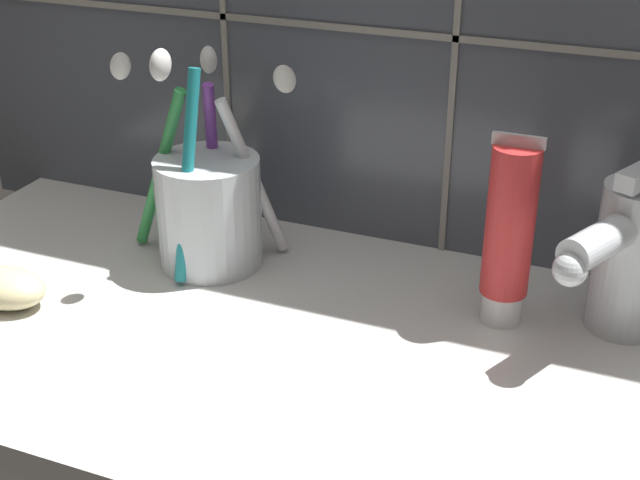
% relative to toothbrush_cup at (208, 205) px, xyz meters
% --- Properties ---
extents(sink_counter, '(0.76, 0.34, 0.02)m').
position_rel_toothbrush_cup_xyz_m(sink_counter, '(0.15, -0.07, -0.06)').
color(sink_counter, silver).
rests_on(sink_counter, ground).
extents(toothbrush_cup, '(0.15, 0.11, 0.18)m').
position_rel_toothbrush_cup_xyz_m(toothbrush_cup, '(0.00, 0.00, 0.00)').
color(toothbrush_cup, silver).
rests_on(toothbrush_cup, sink_counter).
extents(toothpaste_tube, '(0.03, 0.03, 0.14)m').
position_rel_toothbrush_cup_xyz_m(toothpaste_tube, '(0.23, -0.00, 0.02)').
color(toothpaste_tube, white).
rests_on(toothpaste_tube, sink_counter).
extents(sink_faucet, '(0.07, 0.11, 0.12)m').
position_rel_toothbrush_cup_xyz_m(sink_faucet, '(0.31, 0.02, 0.01)').
color(sink_faucet, silver).
rests_on(sink_faucet, sink_counter).
extents(soap_bar, '(0.06, 0.04, 0.03)m').
position_rel_toothbrush_cup_xyz_m(soap_bar, '(-0.11, -0.12, -0.04)').
color(soap_bar, beige).
rests_on(soap_bar, sink_counter).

